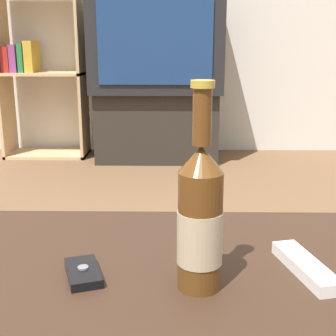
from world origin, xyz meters
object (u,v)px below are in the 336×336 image
at_px(bookshelf, 38,70).
at_px(remote_control, 305,267).
at_px(tv_stand, 157,126).
at_px(cell_phone, 83,272).
at_px(beer_bottle, 200,219).
at_px(television, 157,43).

bearing_deg(bookshelf, remote_control, -66.20).
bearing_deg(tv_stand, cell_phone, -90.26).
relative_size(bookshelf, beer_bottle, 3.92).
bearing_deg(remote_control, bookshelf, 100.02).
bearing_deg(beer_bottle, television, 93.59).
height_order(bookshelf, cell_phone, bookshelf).
height_order(tv_stand, remote_control, remote_control).
bearing_deg(tv_stand, television, -90.00).
bearing_deg(television, remote_control, -82.63).
height_order(beer_bottle, remote_control, beer_bottle).
height_order(tv_stand, beer_bottle, beer_bottle).
bearing_deg(television, beer_bottle, -86.41).
xyz_separation_m(television, remote_control, (0.33, -2.58, -0.33)).
bearing_deg(remote_control, tv_stand, 83.58).
bearing_deg(tv_stand, beer_bottle, -86.41).
bearing_deg(beer_bottle, bookshelf, 110.37).
bearing_deg(television, bookshelf, 174.41).
bearing_deg(cell_phone, television, 70.89).
xyz_separation_m(beer_bottle, remote_control, (0.17, 0.05, -0.10)).
relative_size(bookshelf, cell_phone, 11.58).
relative_size(cell_phone, remote_control, 0.63).
bearing_deg(bookshelf, television, -5.59).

